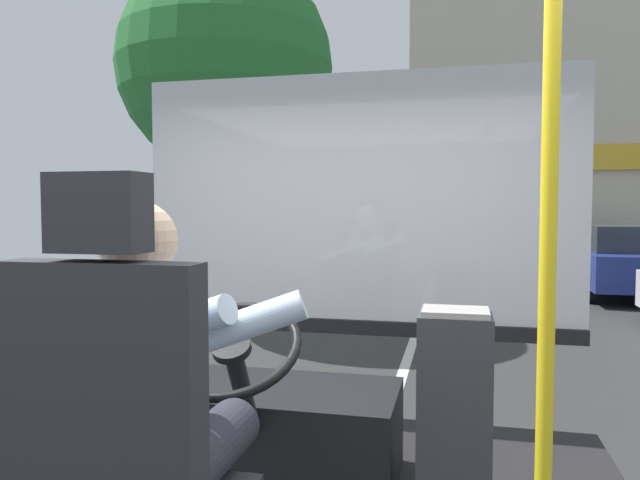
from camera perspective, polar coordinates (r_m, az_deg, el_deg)
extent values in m
cube|color=#303030|center=(10.67, 9.91, -6.99)|extent=(18.00, 44.00, 0.05)
cube|color=silver|center=(10.66, 9.91, -6.84)|extent=(0.12, 39.60, 0.00)
cube|color=#28282D|center=(1.49, -20.24, -14.73)|extent=(0.48, 0.10, 0.66)
cube|color=#28282D|center=(1.42, -20.59, 2.48)|extent=(0.22, 0.10, 0.18)
cylinder|color=#282833|center=(1.81, -11.19, -19.60)|extent=(0.17, 0.49, 0.17)
cylinder|color=#282833|center=(1.89, -16.62, -18.68)|extent=(0.17, 0.49, 0.17)
cylinder|color=silver|center=(1.62, -17.03, -14.09)|extent=(0.33, 0.33, 0.61)
cube|color=black|center=(1.75, -14.23, -10.32)|extent=(0.06, 0.01, 0.38)
sphere|color=beige|center=(1.55, -17.26, -0.03)|extent=(0.20, 0.20, 0.20)
cylinder|color=silver|center=(1.78, -10.27, -9.01)|extent=(0.56, 0.22, 0.27)
cylinder|color=silver|center=(1.86, -15.56, -8.55)|extent=(0.56, 0.22, 0.27)
cube|color=black|center=(2.76, -4.55, -17.90)|extent=(1.10, 0.56, 0.40)
cylinder|color=black|center=(2.32, -7.53, -14.13)|extent=(0.07, 0.27, 0.40)
torus|color=black|center=(2.18, -8.53, -10.28)|extent=(0.51, 0.46, 0.28)
cylinder|color=black|center=(2.18, -8.53, -10.28)|extent=(0.14, 0.14, 0.10)
cylinder|color=yellow|center=(1.64, 21.18, 0.53)|extent=(0.04, 0.04, 2.25)
cube|color=#333338|center=(2.35, 12.81, -16.65)|extent=(0.27, 0.21, 0.80)
cube|color=#9E9993|center=(2.24, 12.94, -6.76)|extent=(0.24, 0.19, 0.02)
cube|color=silver|center=(3.36, 3.34, 4.15)|extent=(2.50, 0.01, 1.40)
cube|color=black|center=(3.43, 3.30, -8.32)|extent=(2.50, 0.08, 0.08)
cylinder|color=#4C3828|center=(9.43, -8.96, 0.88)|extent=(0.28, 0.28, 2.95)
sphere|color=#246A2D|center=(9.68, -9.09, 16.20)|extent=(3.33, 3.33, 3.33)
cube|color=#BCB29E|center=(18.58, 27.51, 8.39)|extent=(11.53, 5.47, 7.31)
cube|color=navy|center=(14.04, 26.75, -2.19)|extent=(1.74, 4.29, 0.68)
cube|color=#282D33|center=(13.75, 27.07, 0.20)|extent=(1.43, 2.36, 0.52)
cylinder|color=black|center=(15.56, 28.53, -3.00)|extent=(0.14, 0.56, 0.56)
cylinder|color=black|center=(15.20, 22.50, -3.00)|extent=(0.14, 0.56, 0.56)
cylinder|color=black|center=(12.60, 24.48, -4.27)|extent=(0.14, 0.56, 0.56)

